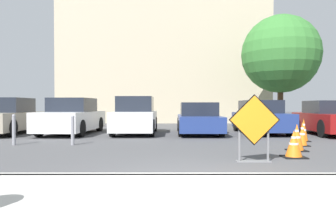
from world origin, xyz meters
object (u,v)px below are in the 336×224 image
road_closed_sign (253,125)px  traffic_cone_third (301,134)px  parked_car_third (134,117)px  parked_car_sixth (329,119)px  traffic_cone_nearest (292,144)px  parked_car_fifth (259,118)px  parked_car_fourth (197,119)px  bollard_second (12,129)px  parked_car_nearest (7,117)px  traffic_cone_second (295,138)px  parked_car_second (71,117)px  traffic_cone_fourth (302,130)px  bollard_nearest (71,129)px

road_closed_sign → traffic_cone_third: road_closed_sign is taller
parked_car_third → parked_car_sixth: size_ratio=0.96×
traffic_cone_nearest → parked_car_fifth: bearing=80.6°
traffic_cone_third → parked_car_fourth: size_ratio=0.17×
bollard_second → parked_car_fourth: bearing=34.0°
parked_car_third → parked_car_sixth: 8.45m
road_closed_sign → parked_car_fifth: road_closed_sign is taller
traffic_cone_nearest → parked_car_nearest: size_ratio=0.14×
traffic_cone_second → parked_car_second: parked_car_second is taller
parked_car_second → parked_car_third: parked_car_third is taller
traffic_cone_second → traffic_cone_third: (0.60, 1.08, -0.00)m
parked_car_nearest → parked_car_second: parked_car_nearest is taller
road_closed_sign → traffic_cone_second: bearing=47.2°
traffic_cone_fourth → parked_car_nearest: 12.21m
traffic_cone_third → parked_car_sixth: parked_car_sixth is taller
parked_car_nearest → parked_car_fifth: (11.25, 0.24, -0.05)m
parked_car_third → traffic_cone_second: bearing=132.9°
traffic_cone_third → parked_car_fifth: 4.62m
traffic_cone_third → traffic_cone_fourth: size_ratio=0.93×
traffic_cone_third → parked_car_third: (-5.61, 4.36, 0.39)m
parked_car_sixth → traffic_cone_second: bearing=58.4°
traffic_cone_fourth → parked_car_fourth: (-3.37, 3.22, 0.25)m
traffic_cone_second → parked_car_third: (-5.02, 5.44, 0.39)m
bollard_nearest → bollard_second: bollard_second is taller
parked_car_second → parked_car_sixth: size_ratio=1.06×
traffic_cone_nearest → road_closed_sign: bearing=-150.4°
road_closed_sign → parked_car_sixth: bearing=53.3°
traffic_cone_nearest → parked_car_third: (-4.49, 6.59, 0.43)m
traffic_cone_nearest → bollard_second: (-7.94, 2.48, 0.20)m
parked_car_nearest → parked_car_fifth: 11.25m
traffic_cone_second → parked_car_second: (-7.83, 5.45, 0.36)m
parked_car_nearest → road_closed_sign: bearing=139.7°
parked_car_nearest → parked_car_third: parked_car_third is taller
parked_car_sixth → parked_car_nearest: bearing=0.9°
road_closed_sign → traffic_cone_third: size_ratio=2.01×
traffic_cone_fourth → parked_car_fourth: 4.66m
parked_car_nearest → parked_car_second: 2.81m
traffic_cone_third → parked_car_second: bearing=152.6°
parked_car_nearest → bollard_second: bearing=116.4°
road_closed_sign → parked_car_nearest: (-8.98, 7.23, -0.09)m
traffic_cone_nearest → traffic_cone_fourth: 3.88m
road_closed_sign → parked_car_second: parked_car_second is taller
parked_car_second → traffic_cone_second: bearing=148.3°
bollard_nearest → bollard_second: 1.87m
traffic_cone_nearest → parked_car_fifth: 6.94m
traffic_cone_fourth → bollard_second: 9.69m
parked_car_fourth → parked_car_sixth: (5.62, -0.55, 0.04)m
traffic_cone_fourth → parked_car_nearest: bearing=165.3°
parked_car_fourth → parked_car_fifth: 2.81m
traffic_cone_nearest → parked_car_fifth: parked_car_fifth is taller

